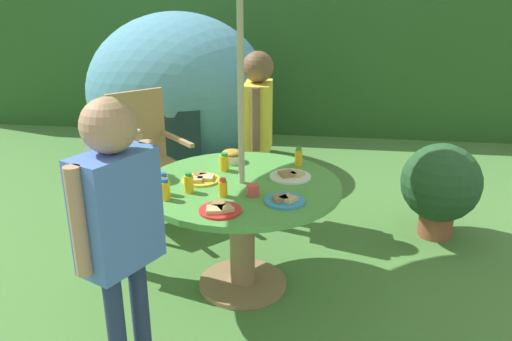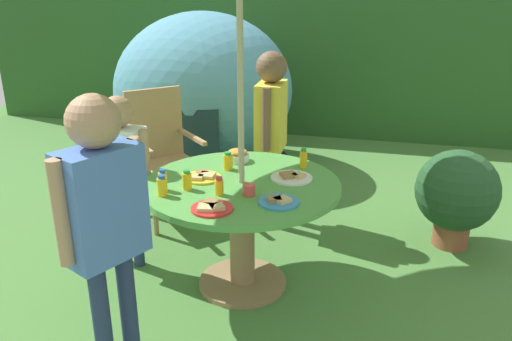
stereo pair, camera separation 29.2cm
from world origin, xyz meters
name	(u,v)px [view 1 (the left image)]	position (x,y,z in m)	size (l,w,h in m)	color
ground_plane	(243,286)	(0.00, 0.00, -0.01)	(10.00, 10.00, 0.02)	#477A38
hedge_backdrop	(291,54)	(0.00, 3.76, 0.96)	(9.00, 0.70, 1.93)	#285623
garden_table	(242,210)	(0.00, 0.00, 0.52)	(1.16, 1.16, 0.69)	#93704C
wooden_chair	(146,153)	(-0.90, 0.87, 0.55)	(0.68, 0.68, 1.02)	tan
dome_tent	(179,93)	(-1.00, 2.14, 0.77)	(2.14, 2.14, 1.55)	teal
potted_plant	(441,185)	(1.32, 0.87, 0.41)	(0.57, 0.57, 0.71)	brown
child_in_yellow_shirt	(258,117)	(-0.03, 0.94, 0.85)	(0.23, 0.45, 1.33)	navy
child_in_white_shirt	(115,166)	(-0.80, 0.06, 0.73)	(0.39, 0.20, 1.15)	navy
child_in_blue_shirt	(117,211)	(-0.39, -0.84, 0.87)	(0.33, 0.42, 1.36)	navy
snack_bowl	(232,156)	(-0.13, 0.35, 0.73)	(0.15, 0.15, 0.08)	white
plate_back_edge	(220,209)	(-0.04, -0.41, 0.70)	(0.22, 0.22, 0.03)	red
plate_center_front	(285,200)	(0.27, -0.24, 0.70)	(0.22, 0.22, 0.03)	#338CD8
plate_far_left	(201,179)	(-0.24, 0.00, 0.70)	(0.22, 0.22, 0.03)	yellow
plate_near_right	(290,176)	(0.27, 0.13, 0.70)	(0.25, 0.25, 0.03)	white
juice_bottle_near_left	(224,162)	(-0.14, 0.19, 0.74)	(0.06, 0.06, 0.11)	yellow
juice_bottle_far_right	(189,183)	(-0.27, -0.18, 0.75)	(0.05, 0.05, 0.11)	yellow
juice_bottle_center_back	(223,188)	(-0.07, -0.21, 0.74)	(0.05, 0.05, 0.10)	yellow
juice_bottle_mid_left	(164,184)	(-0.39, -0.23, 0.75)	(0.05, 0.05, 0.12)	yellow
juice_bottle_mid_right	(299,157)	(0.31, 0.34, 0.75)	(0.05, 0.05, 0.12)	yellow
juice_bottle_front_edge	(165,190)	(-0.36, -0.30, 0.75)	(0.06, 0.06, 0.12)	yellow
cup_near	(253,190)	(0.09, -0.18, 0.72)	(0.07, 0.07, 0.06)	#E04C47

